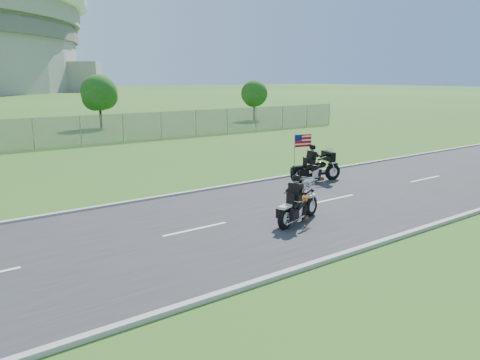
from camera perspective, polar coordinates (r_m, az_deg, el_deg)
ground at (r=15.31m, az=1.03°, el=-4.76°), size 420.00×420.00×0.00m
road at (r=15.30m, az=1.03°, el=-4.68°), size 120.00×8.00×0.04m
curb_north at (r=18.56m, az=-6.55°, el=-1.58°), size 120.00×0.18×0.12m
curb_south at (r=12.49m, az=12.47°, el=-8.88°), size 120.00×0.18×0.12m
tree_fence_near at (r=44.29m, az=-16.75°, el=9.95°), size 3.52×3.28×4.75m
tree_fence_far at (r=50.31m, az=1.77°, el=10.32°), size 3.08×2.87×4.20m
motorcycle_lead at (r=14.81m, az=7.07°, el=-3.38°), size 2.33×1.07×1.61m
motorcycle_follow at (r=20.70m, az=9.21°, el=1.29°), size 2.49×1.06×2.10m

